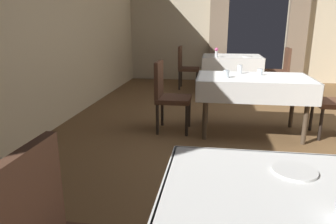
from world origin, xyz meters
TOP-DOWN VIEW (x-y plane):
  - ground at (0.00, 0.00)m, footprint 10.08×10.08m
  - wall_left at (-3.20, 0.00)m, footprint 0.49×8.40m
  - wall_back at (0.00, 4.18)m, footprint 6.40×0.27m
  - dining_table_mid at (-0.49, 0.17)m, footprint 1.42×0.90m
  - dining_table_far at (-0.63, 2.91)m, footprint 1.23×1.01m
  - chair_mid_left at (-1.58, 0.11)m, footprint 0.44×0.44m
  - chair_far_right at (0.37, 2.86)m, footprint 0.44×0.44m
  - chair_far_left at (-1.63, 3.00)m, footprint 0.44×0.44m
  - plate_near_a at (-0.62, -2.50)m, footprint 0.20×0.20m
  - glass_mid_a at (-0.84, 0.03)m, footprint 0.08×0.08m
  - glass_mid_b at (-0.40, 0.28)m, footprint 0.07×0.07m
  - glass_mid_c at (-0.65, 0.39)m, footprint 0.06×0.06m
  - flower_vase_far at (-0.96, 2.56)m, footprint 0.07×0.07m
  - plate_far_b at (-0.33, 2.72)m, footprint 0.20×0.20m

SIDE VIEW (x-z plane):
  - ground at x=0.00m, z-range 0.00..0.00m
  - chair_mid_left at x=-1.58m, z-range 0.05..0.98m
  - chair_far_right at x=0.37m, z-range 0.05..0.98m
  - chair_far_left at x=-1.63m, z-range 0.05..0.98m
  - dining_table_far at x=-0.63m, z-range 0.27..1.02m
  - dining_table_mid at x=-0.49m, z-range 0.28..1.03m
  - plate_near_a at x=-0.62m, z-range 0.75..0.76m
  - plate_far_b at x=-0.33m, z-range 0.75..0.76m
  - glass_mid_b at x=-0.40m, z-range 0.75..0.83m
  - glass_mid_a at x=-0.84m, z-range 0.75..0.85m
  - glass_mid_c at x=-0.65m, z-range 0.75..0.87m
  - flower_vase_far at x=-0.96m, z-range 0.76..0.95m
  - wall_left at x=-3.20m, z-range 0.00..3.00m
  - wall_back at x=0.00m, z-range 0.02..3.02m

